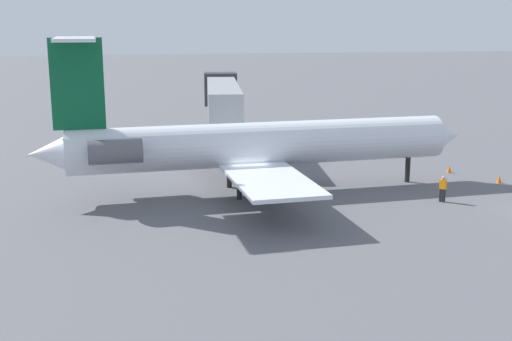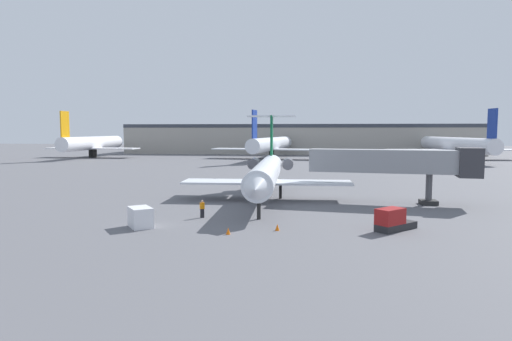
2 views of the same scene
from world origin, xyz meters
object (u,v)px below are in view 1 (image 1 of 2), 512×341
Objects in this scene: regional_jet at (251,143)px; jet_bridge at (222,98)px; ground_crew_marshaller at (443,189)px; baggage_tug_lead at (386,141)px; traffic_cone_near at (449,169)px; traffic_cone_mid at (499,179)px.

jet_bridge is (15.39, -0.44, 1.34)m from regional_jet.
ground_crew_marshaller is 0.44× the size of baggage_tug_lead.
jet_bridge is 20.59m from traffic_cone_near.
traffic_cone_near and traffic_cone_mid have the same top height.
traffic_cone_near is at bearing -30.74° from ground_crew_marshaller.
regional_jet reaches higher than traffic_cone_near.
regional_jet is 17.61× the size of ground_crew_marshaller.
jet_bridge is 4.87× the size of baggage_tug_lead.
traffic_cone_near is (2.65, -16.00, -3.09)m from regional_jet.
jet_bridge is at bearing 50.68° from traffic_cone_near.
baggage_tug_lead is at bearing -102.90° from jet_bridge.
ground_crew_marshaller reaches higher than traffic_cone_near.
traffic_cone_mid is (-3.77, -1.90, 0.00)m from traffic_cone_near.
traffic_cone_mid is at bearing -93.57° from regional_jet.
ground_crew_marshaller is 3.07× the size of traffic_cone_mid.
regional_jet is 15.46m from jet_bridge.
baggage_tug_lead is at bearing -50.73° from regional_jet.
jet_bridge reaches higher than ground_crew_marshaller.
ground_crew_marshaller is at bearing 120.56° from traffic_cone_mid.
ground_crew_marshaller is 17.30m from baggage_tug_lead.
traffic_cone_near is at bearing 26.83° from traffic_cone_mid.
regional_jet is at bearing 129.27° from baggage_tug_lead.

